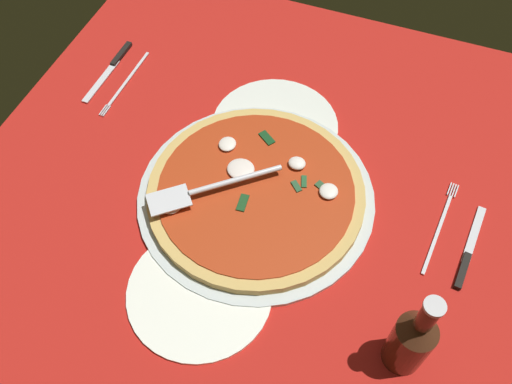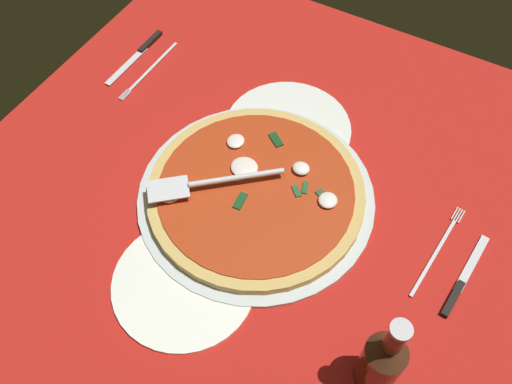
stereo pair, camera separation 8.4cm
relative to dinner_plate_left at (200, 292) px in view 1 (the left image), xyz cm
name	(u,v)px [view 1 (the left image)]	position (x,y,z in cm)	size (l,w,h in cm)	color
ground_plane	(263,195)	(22.18, -2.73, -0.90)	(109.64, 109.64, 0.80)	#B31D17
pizza_pan	(256,197)	(20.66, -1.98, 0.14)	(43.10, 43.10, 1.28)	silver
dinner_plate_left	(200,292)	(0.00, 0.00, 0.00)	(23.98, 23.98, 1.00)	white
dinner_plate_right	(275,126)	(38.21, 0.63, 0.00)	(25.18, 25.18, 1.00)	white
pizza	(256,192)	(20.70, -1.90, 1.82)	(39.25, 39.25, 3.34)	tan
pizza_server	(211,187)	(17.03, 5.12, 4.49)	(17.89, 20.51, 1.00)	silver
place_setting_near	(454,242)	(24.35, -37.35, -0.15)	(21.24, 14.47, 1.40)	white
place_setting_far	(119,75)	(39.75, 36.99, -0.13)	(21.21, 11.66, 1.40)	white
beer_bottle	(412,340)	(1.29, -33.07, 7.28)	(6.05, 6.05, 20.25)	#452415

